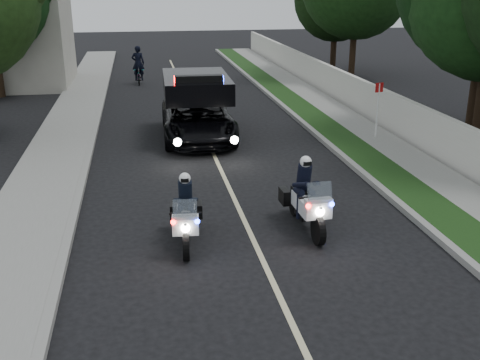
# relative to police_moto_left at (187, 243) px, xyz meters

# --- Properties ---
(ground) EXTENTS (120.00, 120.00, 0.00)m
(ground) POSITION_rel_police_moto_left_xyz_m (1.49, -4.38, 0.00)
(ground) COLOR black
(ground) RESTS_ON ground
(curb_right) EXTENTS (0.20, 60.00, 0.15)m
(curb_right) POSITION_rel_police_moto_left_xyz_m (5.59, 5.62, 0.07)
(curb_right) COLOR gray
(curb_right) RESTS_ON ground
(grass_verge) EXTENTS (1.20, 60.00, 0.16)m
(grass_verge) POSITION_rel_police_moto_left_xyz_m (6.29, 5.62, 0.08)
(grass_verge) COLOR #193814
(grass_verge) RESTS_ON ground
(sidewalk_right) EXTENTS (1.40, 60.00, 0.16)m
(sidewalk_right) POSITION_rel_police_moto_left_xyz_m (7.59, 5.62, 0.08)
(sidewalk_right) COLOR gray
(sidewalk_right) RESTS_ON ground
(property_wall) EXTENTS (0.22, 60.00, 1.50)m
(property_wall) POSITION_rel_police_moto_left_xyz_m (8.59, 5.62, 0.75)
(property_wall) COLOR beige
(property_wall) RESTS_ON ground
(curb_left) EXTENTS (0.20, 60.00, 0.15)m
(curb_left) POSITION_rel_police_moto_left_xyz_m (-2.61, 5.62, 0.07)
(curb_left) COLOR gray
(curb_left) RESTS_ON ground
(sidewalk_left) EXTENTS (2.00, 60.00, 0.16)m
(sidewalk_left) POSITION_rel_police_moto_left_xyz_m (-3.71, 5.62, 0.08)
(sidewalk_left) COLOR gray
(sidewalk_left) RESTS_ON ground
(lane_marking) EXTENTS (0.12, 50.00, 0.01)m
(lane_marking) POSITION_rel_police_moto_left_xyz_m (1.49, 5.62, 0.00)
(lane_marking) COLOR #BFB78C
(lane_marking) RESTS_ON ground
(police_moto_left) EXTENTS (0.84, 1.95, 1.61)m
(police_moto_left) POSITION_rel_police_moto_left_xyz_m (0.00, 0.00, 0.00)
(police_moto_left) COLOR silver
(police_moto_left) RESTS_ON ground
(police_moto_right) EXTENTS (0.80, 2.08, 1.75)m
(police_moto_right) POSITION_rel_police_moto_left_xyz_m (2.82, 0.28, 0.00)
(police_moto_right) COLOR silver
(police_moto_right) RESTS_ON ground
(police_suv) EXTENTS (2.68, 5.53, 2.65)m
(police_suv) POSITION_rel_police_moto_left_xyz_m (1.20, 8.80, 0.00)
(police_suv) COLOR black
(police_suv) RESTS_ON ground
(bicycle) EXTENTS (0.59, 1.66, 0.87)m
(bicycle) POSITION_rel_police_moto_left_xyz_m (-0.82, 20.91, 0.00)
(bicycle) COLOR black
(bicycle) RESTS_ON ground
(cyclist) EXTENTS (0.72, 0.50, 1.91)m
(cyclist) POSITION_rel_police_moto_left_xyz_m (-0.82, 20.91, 0.00)
(cyclist) COLOR black
(cyclist) RESTS_ON ground
(sign_post) EXTENTS (0.43, 0.43, 2.20)m
(sign_post) POSITION_rel_police_moto_left_xyz_m (7.49, 7.25, 0.00)
(sign_post) COLOR red
(sign_post) RESTS_ON ground
(tree_right_b) EXTENTS (6.15, 6.15, 9.83)m
(tree_right_b) POSITION_rel_police_moto_left_xyz_m (11.24, 6.87, 0.00)
(tree_right_b) COLOR #193F15
(tree_right_b) RESTS_ON ground
(tree_right_c) EXTENTS (8.42, 8.42, 10.81)m
(tree_right_c) POSITION_rel_police_moto_left_xyz_m (11.46, 7.67, 0.00)
(tree_right_c) COLOR black
(tree_right_c) RESTS_ON ground
(tree_right_d) EXTENTS (7.60, 7.60, 10.47)m
(tree_right_d) POSITION_rel_police_moto_left_xyz_m (11.49, 20.39, 0.00)
(tree_right_d) COLOR #1A3F15
(tree_right_d) RESTS_ON ground
(tree_right_e) EXTENTS (5.49, 5.49, 8.58)m
(tree_right_e) POSITION_rel_police_moto_left_xyz_m (11.37, 23.39, 0.00)
(tree_right_e) COLOR black
(tree_right_e) RESTS_ON ground
(tree_left_far) EXTENTS (6.51, 6.51, 9.36)m
(tree_left_far) POSITION_rel_police_moto_left_xyz_m (-7.63, 18.33, 0.00)
(tree_left_far) COLOR #103310
(tree_left_far) RESTS_ON ground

